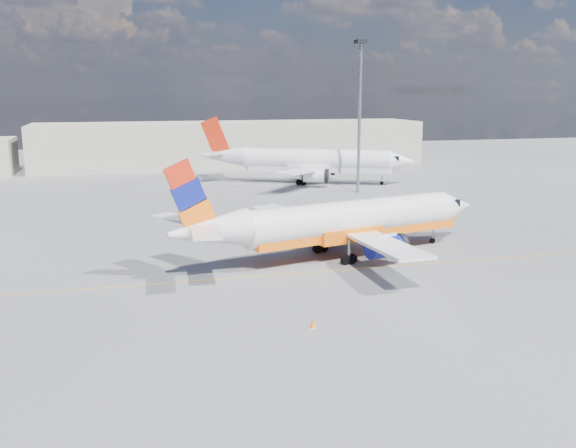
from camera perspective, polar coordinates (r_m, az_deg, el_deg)
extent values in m
plane|color=#58585D|center=(47.12, 4.80, -5.16)|extent=(240.00, 240.00, 0.00)
cube|color=gold|center=(49.83, 3.64, -4.19)|extent=(70.00, 0.15, 0.01)
cube|color=#B8B09E|center=(119.54, -5.05, 7.09)|extent=(70.00, 14.00, 8.00)
cylinder|color=white|center=(53.91, 5.75, 0.51)|extent=(19.81, 7.85, 3.04)
cone|color=white|center=(61.23, 14.71, 1.54)|extent=(4.22, 3.84, 3.04)
cone|color=white|center=(47.73, -7.11, -0.61)|extent=(6.78, 4.36, 2.89)
cube|color=black|center=(60.29, 13.87, 1.90)|extent=(1.99, 2.37, 0.63)
cube|color=orange|center=(54.37, 6.12, -0.50)|extent=(19.67, 7.33, 1.07)
cube|color=white|center=(58.52, 1.15, 0.66)|extent=(7.63, 10.80, 0.72)
cube|color=white|center=(48.39, 8.67, -1.84)|extent=(2.94, 10.75, 0.72)
cylinder|color=navy|center=(57.75, 3.80, -0.37)|extent=(3.54, 2.45, 1.70)
cylinder|color=navy|center=(51.37, 8.69, -2.02)|extent=(3.54, 2.45, 1.70)
cylinder|color=black|center=(58.53, 4.97, -0.23)|extent=(0.90, 1.93, 1.88)
cylinder|color=black|center=(52.25, 9.93, -1.83)|extent=(0.90, 1.93, 1.88)
cube|color=orange|center=(46.75, -8.72, 2.49)|extent=(4.13, 1.31, 5.58)
cube|color=white|center=(49.78, -9.81, 0.50)|extent=(4.06, 4.83, 0.16)
cube|color=white|center=(44.53, -7.33, -0.75)|extent=(2.24, 4.58, 0.16)
cylinder|color=gray|center=(59.82, 12.75, -0.65)|extent=(0.20, 0.20, 1.88)
cylinder|color=black|center=(60.01, 12.71, -1.46)|extent=(0.54, 0.33, 0.50)
cylinder|color=black|center=(55.30, 2.90, -2.15)|extent=(0.86, 0.53, 0.80)
cylinder|color=black|center=(51.83, 5.42, -3.14)|extent=(0.86, 0.53, 0.80)
cylinder|color=white|center=(96.29, 2.56, 5.71)|extent=(20.87, 12.04, 3.32)
cone|color=white|center=(95.47, 10.16, 5.48)|extent=(4.94, 4.65, 3.32)
cone|color=white|center=(99.09, -5.62, 6.03)|extent=(7.52, 5.73, 3.15)
cube|color=black|center=(95.42, 9.35, 5.83)|extent=(2.45, 2.73, 0.68)
cube|color=white|center=(96.35, 2.84, 5.03)|extent=(20.62, 11.51, 1.17)
cube|color=white|center=(103.31, 2.24, 5.63)|extent=(5.28, 12.09, 0.78)
cube|color=white|center=(89.88, 1.05, 4.72)|extent=(9.78, 11.08, 0.78)
cylinder|color=white|center=(100.76, 3.15, 4.94)|extent=(3.97, 3.16, 1.85)
cylinder|color=white|center=(92.11, 2.49, 4.30)|extent=(3.97, 3.16, 1.85)
cylinder|color=black|center=(100.58, 4.04, 4.91)|extent=(1.30, 2.06, 2.05)
cylinder|color=black|center=(91.92, 3.46, 4.27)|extent=(1.30, 2.06, 2.05)
cube|color=red|center=(99.24, -6.48, 7.75)|extent=(4.28, 2.19, 6.09)
cube|color=white|center=(102.41, -5.95, 6.57)|extent=(2.72, 5.10, 0.18)
cube|color=white|center=(96.45, -6.97, 6.22)|extent=(4.89, 5.04, 0.18)
cylinder|color=gray|center=(95.78, 8.36, 4.18)|extent=(0.23, 0.23, 2.05)
cylinder|color=black|center=(95.91, 8.34, 3.62)|extent=(0.59, 0.44, 0.55)
cylinder|color=black|center=(99.23, 1.60, 4.11)|extent=(0.95, 0.71, 0.88)
cylinder|color=black|center=(94.64, 1.18, 3.73)|extent=(0.95, 0.71, 0.88)
cube|color=white|center=(38.26, 2.20, -9.18)|extent=(0.37, 0.37, 0.04)
cone|color=orange|center=(38.17, 2.20, -8.82)|extent=(0.32, 0.32, 0.48)
cylinder|color=gray|center=(87.07, 6.36, 9.16)|extent=(0.43, 0.43, 19.62)
cube|color=black|center=(87.20, 6.52, 15.80)|extent=(1.47, 1.47, 0.49)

